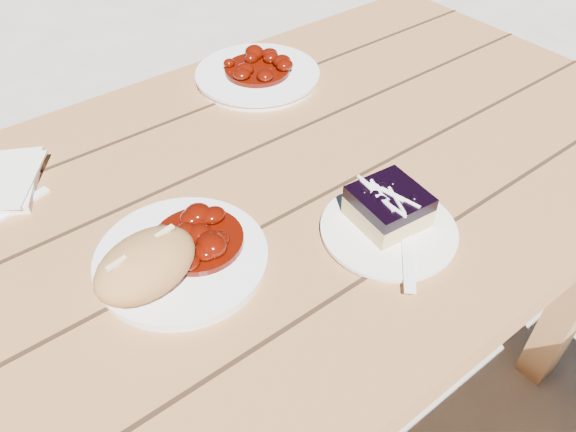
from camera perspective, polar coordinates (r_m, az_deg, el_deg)
picnic_table at (r=0.92m, az=-15.45°, el=-10.82°), size 2.00×1.55×0.75m
main_plate at (r=0.76m, az=-10.74°, el=-4.33°), size 0.22×0.22×0.02m
goulash_stew at (r=0.75m, az=-9.25°, el=-1.60°), size 0.12×0.12×0.04m
bread_roll at (r=0.71m, az=-14.24°, el=-4.85°), size 0.15×0.11×0.07m
dessert_plate at (r=0.80m, az=10.16°, el=-1.47°), size 0.19×0.19×0.01m
blueberry_cake at (r=0.80m, az=10.17°, el=1.02°), size 0.10×0.10×0.05m
fork_dessert at (r=0.76m, az=12.10°, el=-4.00°), size 0.13×0.13×0.00m
fork_table at (r=0.92m, az=-26.30°, el=0.51°), size 0.16×0.07×0.00m
second_plate at (r=1.14m, az=-3.11°, el=14.04°), size 0.24×0.24×0.02m
second_stew at (r=1.12m, az=-3.16°, el=15.33°), size 0.13×0.13×0.04m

